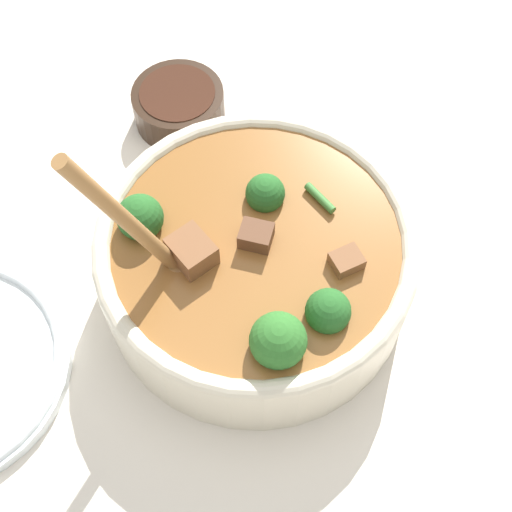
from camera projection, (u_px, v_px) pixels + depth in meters
name	position (u px, v px, depth m)	size (l,w,h in m)	color
ground_plane	(256.00, 285.00, 0.65)	(4.00, 4.00, 0.00)	silver
stew_bowl	(255.00, 259.00, 0.61)	(0.27, 0.27, 0.24)	beige
condiment_bowl	(179.00, 104.00, 0.73)	(0.09, 0.09, 0.04)	black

